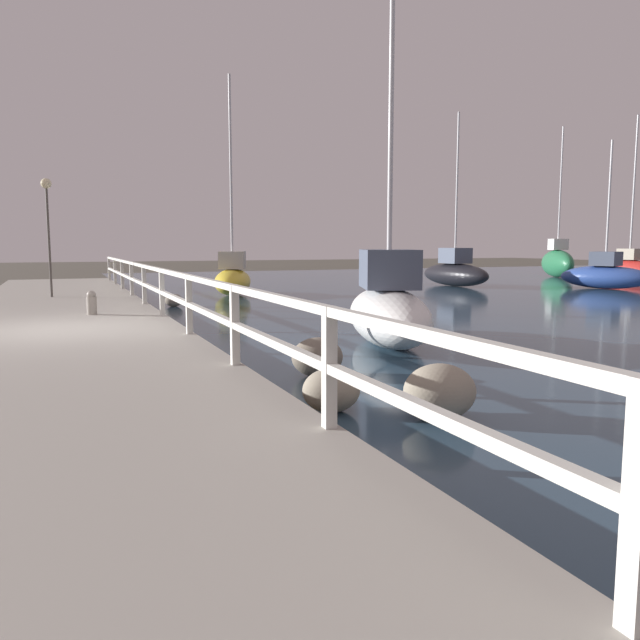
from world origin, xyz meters
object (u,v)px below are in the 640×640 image
at_px(sailboat_red, 629,268).
at_px(sailboat_green, 557,262).
at_px(dock_lamp, 47,206).
at_px(mooring_bollard, 92,303).
at_px(sailboat_blue, 605,275).
at_px(sailboat_yellow, 233,278).
at_px(sailboat_black, 455,272).
at_px(sailboat_white, 389,309).

height_order(sailboat_red, sailboat_green, sailboat_green).
relative_size(dock_lamp, sailboat_green, 0.41).
relative_size(mooring_bollard, sailboat_blue, 0.09).
distance_m(sailboat_yellow, sailboat_green, 20.78).
bearing_deg(mooring_bollard, sailboat_black, 29.57).
relative_size(sailboat_black, sailboat_red, 0.94).
height_order(sailboat_yellow, sailboat_green, sailboat_green).
bearing_deg(sailboat_blue, sailboat_black, 117.67).
bearing_deg(sailboat_blue, sailboat_green, 34.06).
distance_m(dock_lamp, sailboat_yellow, 6.80).
distance_m(sailboat_red, sailboat_white, 23.35).
relative_size(mooring_bollard, sailboat_yellow, 0.07).
distance_m(sailboat_white, sailboat_blue, 17.91).
bearing_deg(sailboat_yellow, sailboat_red, 20.85).
xyz_separation_m(dock_lamp, sailboat_blue, (20.99, -0.40, -2.31)).
bearing_deg(dock_lamp, sailboat_yellow, 21.24).
height_order(sailboat_green, sailboat_blue, sailboat_green).
height_order(sailboat_red, sailboat_blue, sailboat_red).
xyz_separation_m(dock_lamp, sailboat_yellow, (5.98, 2.32, -2.27)).
height_order(mooring_bollard, sailboat_blue, sailboat_blue).
distance_m(mooring_bollard, sailboat_black, 17.71).
xyz_separation_m(sailboat_black, sailboat_blue, (4.75, -3.79, -0.05)).
height_order(sailboat_yellow, sailboat_blue, sailboat_yellow).
relative_size(sailboat_yellow, sailboat_red, 0.98).
relative_size(sailboat_white, sailboat_blue, 1.12).
bearing_deg(dock_lamp, sailboat_green, 16.36).
height_order(sailboat_yellow, sailboat_red, sailboat_red).
height_order(sailboat_black, sailboat_green, sailboat_green).
xyz_separation_m(sailboat_black, sailboat_white, (-10.55, -13.09, 0.02)).
bearing_deg(dock_lamp, sailboat_black, 11.79).
xyz_separation_m(sailboat_black, sailboat_green, (9.82, 4.26, 0.24)).
xyz_separation_m(sailboat_yellow, sailboat_green, (20.08, 5.33, 0.24)).
distance_m(mooring_bollard, sailboat_yellow, 9.23).
bearing_deg(sailboat_white, sailboat_yellow, 108.79).
xyz_separation_m(sailboat_yellow, sailboat_black, (10.27, 1.07, 0.01)).
bearing_deg(dock_lamp, sailboat_white, -59.58).
xyz_separation_m(sailboat_green, sailboat_blue, (-5.07, -8.05, -0.29)).
distance_m(sailboat_yellow, sailboat_white, 12.03).
bearing_deg(sailboat_black, dock_lamp, -168.53).
height_order(dock_lamp, sailboat_yellow, sailboat_yellow).
relative_size(dock_lamp, sailboat_yellow, 0.44).
bearing_deg(dock_lamp, sailboat_blue, -1.09).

